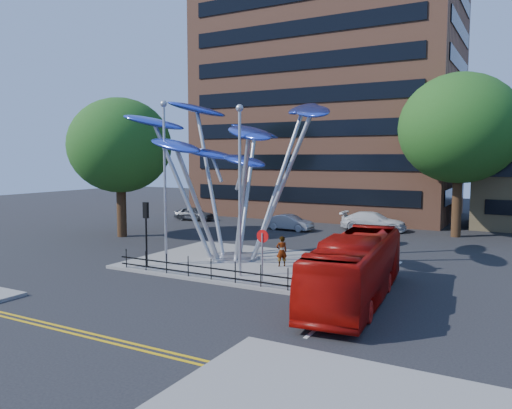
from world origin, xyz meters
The scene contains 18 objects.
ground centered at (0.00, 0.00, 0.00)m, with size 120.00×120.00×0.00m, color black.
traffic_island centered at (-1.00, 6.00, 0.07)m, with size 12.00×9.00×0.15m, color slate.
double_yellow_near centered at (0.00, -6.00, 0.01)m, with size 40.00×0.12×0.01m, color gold.
double_yellow_far centered at (0.00, -6.30, 0.01)m, with size 40.00×0.12×0.01m, color gold.
brick_tower centered at (-6.00, 32.00, 15.00)m, with size 25.00×15.00×30.00m, color brown.
tree_right centered at (8.00, 22.00, 8.04)m, with size 8.80×8.80×12.11m.
tree_left centered at (-14.00, 10.00, 6.79)m, with size 7.60×7.60×10.32m.
leaf_sculpture centered at (-2.07, 6.68, 6.87)m, with size 12.72×9.54×9.51m.
street_lamp_left centered at (-4.50, 3.50, 5.36)m, with size 0.36×0.36×8.80m.
street_lamp_right centered at (0.50, 3.00, 5.09)m, with size 0.36×0.36×8.30m.
traffic_light_island centered at (-5.00, 2.50, 2.61)m, with size 0.28×0.18×3.42m.
no_entry_sign_island centered at (2.00, 2.52, 1.82)m, with size 0.60×0.10×2.45m.
pedestrian_railing_front centered at (-1.00, 1.70, 0.55)m, with size 10.00×0.06×1.00m.
red_bus centered at (6.60, 2.06, 1.37)m, with size 2.31×9.87×2.75m, color #940B06.
pedestrian centered at (1.34, 5.91, 0.96)m, with size 0.59×0.39×1.63m, color gray.
parked_car_left centered at (-14.96, 20.48, 0.65)m, with size 1.53×3.79×1.29m, color #3F4246.
parked_car_mid centered at (-4.32, 19.02, 0.64)m, with size 1.35×3.87×1.28m, color #9D9FA4.
parked_car_right centered at (1.74, 22.05, 0.76)m, with size 2.12×5.22×1.52m, color silver.
Camera 1 is at (12.79, -17.61, 5.94)m, focal length 35.00 mm.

